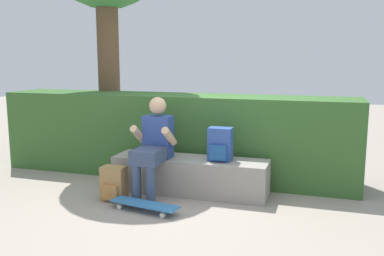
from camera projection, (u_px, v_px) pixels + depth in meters
ground_plane at (182, 200)px, 4.93m from camera, size 24.00×24.00×0.00m
bench_main at (190, 175)px, 5.19m from camera, size 1.92×0.49×0.44m
person_skater at (154, 144)px, 5.04m from camera, size 0.49×0.62×1.19m
skateboard_near_person at (144, 204)px, 4.58m from camera, size 0.82×0.34×0.09m
backpack_on_bench at (220, 145)px, 5.00m from camera, size 0.28×0.23×0.40m
backpack_on_ground at (114, 184)px, 4.93m from camera, size 0.28×0.23×0.40m
hedge_row at (173, 135)px, 5.94m from camera, size 5.03×0.78×1.16m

